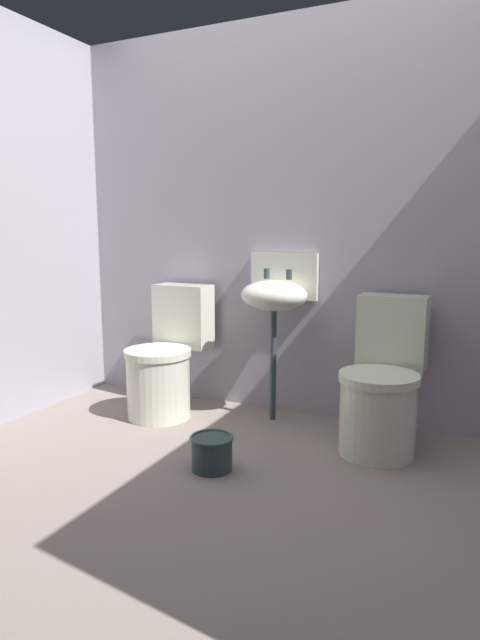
% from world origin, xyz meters
% --- Properties ---
extents(ground_plane, '(3.34, 2.49, 0.08)m').
position_xyz_m(ground_plane, '(0.00, 0.00, -0.04)').
color(ground_plane, gray).
extents(wall_back, '(3.34, 0.10, 2.34)m').
position_xyz_m(wall_back, '(0.00, 1.09, 1.17)').
color(wall_back, '#9D96A3').
rests_on(wall_back, ground).
extents(toilet_left, '(0.40, 0.59, 0.78)m').
position_xyz_m(toilet_left, '(-0.70, 0.69, 0.32)').
color(toilet_left, silver).
rests_on(toilet_left, ground).
extents(toilet_right, '(0.41, 0.60, 0.78)m').
position_xyz_m(toilet_right, '(0.61, 0.69, 0.32)').
color(toilet_right, silver).
rests_on(toilet_right, ground).
extents(sink, '(0.42, 0.35, 0.99)m').
position_xyz_m(sink, '(-0.06, 0.88, 0.75)').
color(sink, '#2E3F44').
rests_on(sink, ground).
extents(bucket, '(0.21, 0.21, 0.17)m').
position_xyz_m(bucket, '(-0.07, 0.09, 0.09)').
color(bucket, '#2E3F44').
rests_on(bucket, ground).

